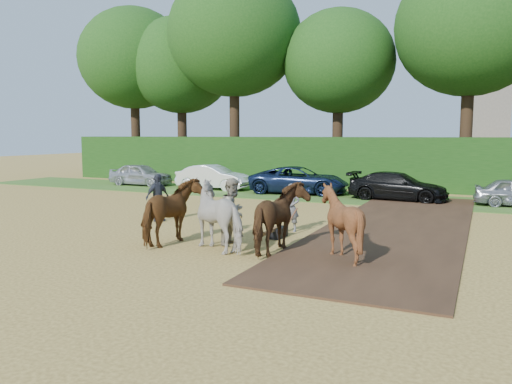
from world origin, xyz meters
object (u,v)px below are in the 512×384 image
Objects in this scene: spectator_near at (233,212)px; plough_team at (253,217)px; church at (491,43)px; spectator_far at (158,198)px; parked_cars at (412,186)px.

spectator_near is 0.94m from plough_team.
plough_team is at bearing -95.91° from church.
spectator_far is 12.35m from parked_cars.
church is (3.00, 40.90, 13.04)m from parked_cars.
spectator_near is 12.45m from parked_cars.
plough_team is 0.17× the size of parked_cars.
plough_team is 0.23× the size of church.
church reaches higher than plough_team.
plough_team is (0.84, -0.43, -0.03)m from spectator_near.
plough_team reaches higher than spectator_far.
spectator_far is 0.29× the size of plough_team.
plough_team reaches higher than parked_cars.
spectator_far is (-4.26, 2.27, -0.09)m from spectator_near.
plough_team is at bearing -116.79° from spectator_near.
church reaches higher than parked_cars.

